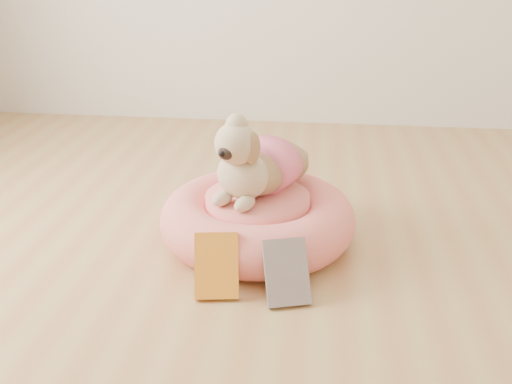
# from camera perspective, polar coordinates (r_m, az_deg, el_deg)

# --- Properties ---
(floor) EXTENTS (4.50, 4.50, 0.00)m
(floor) POSITION_cam_1_polar(r_m,az_deg,el_deg) (1.63, -1.37, -15.56)
(floor) COLOR #B67F4B
(floor) RESTS_ON ground
(pet_bed) EXTENTS (0.73, 0.73, 0.19)m
(pet_bed) POSITION_cam_1_polar(r_m,az_deg,el_deg) (2.13, 0.16, -2.69)
(pet_bed) COLOR #F66062
(pet_bed) RESTS_ON floor
(dog) EXTENTS (0.48, 0.55, 0.34)m
(dog) POSITION_cam_1_polar(r_m,az_deg,el_deg) (2.05, 0.05, 4.26)
(dog) COLOR brown
(dog) RESTS_ON pet_bed
(book_yellow) EXTENTS (0.15, 0.14, 0.20)m
(book_yellow) POSITION_cam_1_polar(r_m,az_deg,el_deg) (1.82, -3.96, -7.34)
(book_yellow) COLOR yellow
(book_yellow) RESTS_ON floor
(book_white) EXTENTS (0.17, 0.17, 0.18)m
(book_white) POSITION_cam_1_polar(r_m,az_deg,el_deg) (1.79, 3.07, -8.01)
(book_white) COLOR silver
(book_white) RESTS_ON floor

